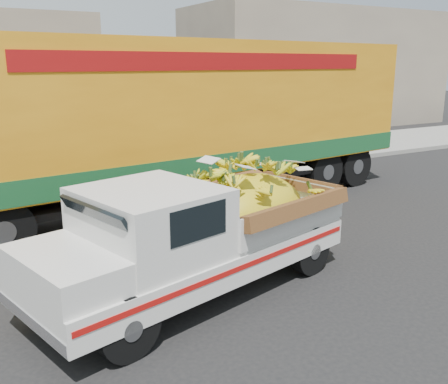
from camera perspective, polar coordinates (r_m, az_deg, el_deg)
ground at (r=7.95m, az=5.98°, el=-10.22°), size 100.00×100.00×0.00m
curb at (r=13.94m, az=-11.00°, el=0.82°), size 60.00×0.25×0.15m
sidewalk at (r=15.90m, az=-13.47°, el=2.36°), size 60.00×4.00×0.14m
building_right at (r=28.49m, az=10.53°, el=13.69°), size 14.00×6.00×6.00m
pickup_truck at (r=7.50m, az=-1.15°, el=-4.03°), size 5.24×2.99×1.73m
semi_trailer at (r=11.65m, az=-3.74°, el=8.62°), size 12.04×3.92×3.80m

